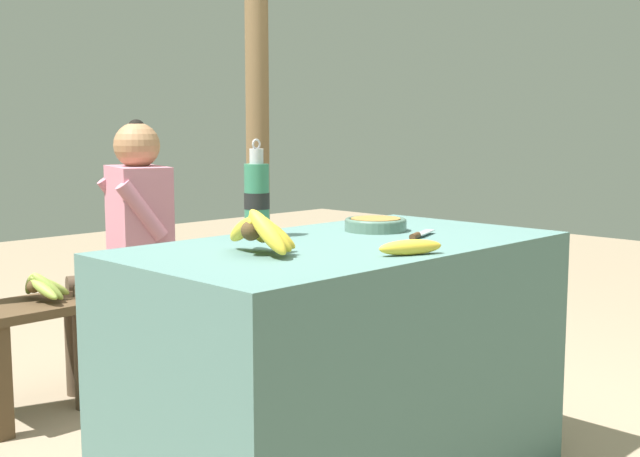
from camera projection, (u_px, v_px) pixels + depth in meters
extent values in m
cube|color=#4C706B|center=(344.00, 370.00, 2.41)|extent=(1.34, 0.73, 0.78)
sphere|color=#4C381E|center=(251.00, 231.00, 2.10)|extent=(0.05, 0.05, 0.05)
ellipsoid|color=gold|center=(268.00, 232.00, 2.06)|extent=(0.05, 0.16, 0.14)
ellipsoid|color=gold|center=(271.00, 232.00, 2.08)|extent=(0.10, 0.14, 0.13)
ellipsoid|color=gold|center=(272.00, 232.00, 2.10)|extent=(0.13, 0.12, 0.11)
ellipsoid|color=gold|center=(271.00, 230.00, 2.13)|extent=(0.16, 0.07, 0.12)
ellipsoid|color=gold|center=(264.00, 230.00, 2.14)|extent=(0.15, 0.07, 0.11)
ellipsoid|color=gold|center=(258.00, 229.00, 2.15)|extent=(0.15, 0.11, 0.12)
ellipsoid|color=gold|center=(251.00, 228.00, 2.16)|extent=(0.15, 0.17, 0.10)
ellipsoid|color=gold|center=(242.00, 230.00, 2.16)|extent=(0.09, 0.18, 0.11)
cylinder|color=#4C6B5B|center=(376.00, 226.00, 2.61)|extent=(0.20, 0.20, 0.03)
torus|color=#4C6B5B|center=(376.00, 221.00, 2.61)|extent=(0.20, 0.20, 0.02)
cylinder|color=olive|center=(376.00, 220.00, 2.61)|extent=(0.16, 0.16, 0.01)
cylinder|color=#337556|center=(257.00, 201.00, 2.45)|extent=(0.08, 0.08, 0.22)
cylinder|color=black|center=(257.00, 201.00, 2.45)|extent=(0.08, 0.08, 0.05)
cylinder|color=#ADADB2|center=(256.00, 156.00, 2.43)|extent=(0.04, 0.04, 0.05)
torus|color=#ADADB2|center=(256.00, 144.00, 2.42)|extent=(0.03, 0.01, 0.03)
ellipsoid|color=gold|center=(410.00, 247.00, 2.12)|extent=(0.18, 0.11, 0.04)
cube|color=#BCBCC1|center=(424.00, 232.00, 2.49)|extent=(0.13, 0.07, 0.00)
cylinder|color=#472D19|center=(415.00, 236.00, 2.41)|extent=(0.06, 0.04, 0.02)
cube|color=#4C3823|center=(118.00, 293.00, 3.30)|extent=(1.31, 0.32, 0.04)
cube|color=#4C3823|center=(1.00, 383.00, 2.86)|extent=(0.06, 0.06, 0.41)
cube|color=#4C3823|center=(241.00, 328.00, 3.64)|extent=(0.06, 0.06, 0.41)
cube|color=#4C3823|center=(208.00, 319.00, 3.81)|extent=(0.06, 0.06, 0.41)
cylinder|color=#473828|center=(85.00, 353.00, 3.17)|extent=(0.09, 0.09, 0.45)
cylinder|color=#473828|center=(114.00, 292.00, 3.20)|extent=(0.31, 0.18, 0.09)
cylinder|color=#473828|center=(76.00, 342.00, 3.34)|extent=(0.09, 0.09, 0.45)
cylinder|color=#473828|center=(103.00, 284.00, 3.36)|extent=(0.31, 0.18, 0.09)
cube|color=#C67589|center=(139.00, 227.00, 3.31)|extent=(0.29, 0.38, 0.50)
cylinder|color=#C67589|center=(142.00, 211.00, 3.15)|extent=(0.21, 0.12, 0.25)
cylinder|color=#C67589|center=(122.00, 204.00, 3.43)|extent=(0.21, 0.12, 0.25)
sphere|color=#9E704C|center=(137.00, 145.00, 3.27)|extent=(0.19, 0.19, 0.19)
sphere|color=black|center=(136.00, 128.00, 3.26)|extent=(0.07, 0.07, 0.07)
sphere|color=#4C381E|center=(34.00, 286.00, 3.04)|extent=(0.05, 0.05, 0.05)
ellipsoid|color=#8EA842|center=(44.00, 289.00, 3.01)|extent=(0.07, 0.17, 0.09)
ellipsoid|color=#8EA842|center=(48.00, 286.00, 3.04)|extent=(0.12, 0.14, 0.13)
ellipsoid|color=#8EA842|center=(50.00, 286.00, 3.07)|extent=(0.16, 0.09, 0.11)
ellipsoid|color=#8EA842|center=(44.00, 286.00, 3.08)|extent=(0.14, 0.07, 0.08)
ellipsoid|color=#8EA842|center=(36.00, 285.00, 3.09)|extent=(0.11, 0.14, 0.10)
ellipsoid|color=#8EA842|center=(30.00, 284.00, 3.09)|extent=(0.07, 0.15, 0.12)
cylinder|color=brown|center=(257.00, 117.00, 4.16)|extent=(0.12, 0.12, 2.33)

